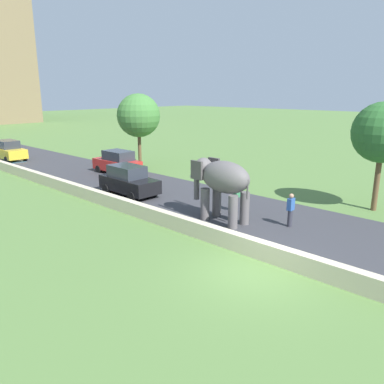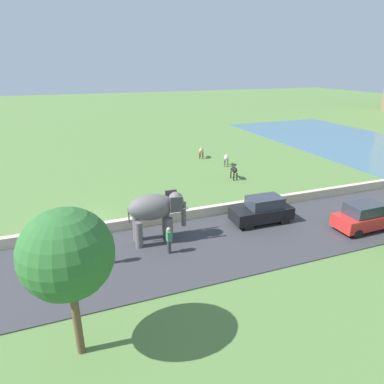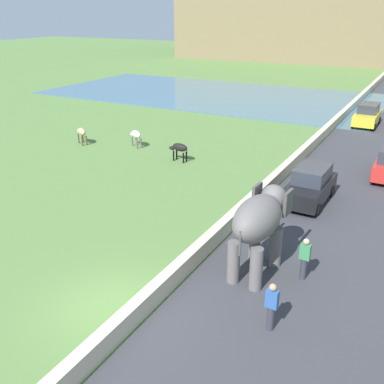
{
  "view_description": "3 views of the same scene",
  "coord_description": "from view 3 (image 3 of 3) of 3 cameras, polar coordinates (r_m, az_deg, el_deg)",
  "views": [
    {
      "loc": [
        -10.29,
        -6.8,
        6.12
      ],
      "look_at": [
        2.42,
        5.14,
        1.5
      ],
      "focal_mm": 35.86,
      "sensor_mm": 36.0,
      "label": 1
    },
    {
      "loc": [
        20.67,
        -0.11,
        9.8
      ],
      "look_at": [
        -0.61,
        7.95,
        1.19
      ],
      "focal_mm": 31.59,
      "sensor_mm": 36.0,
      "label": 2
    },
    {
      "loc": [
        8.03,
        -9.14,
        8.86
      ],
      "look_at": [
        0.05,
        5.5,
        1.99
      ],
      "focal_mm": 41.77,
      "sensor_mm": 36.0,
      "label": 3
    }
  ],
  "objects": [
    {
      "name": "person_beside_elephant",
      "position": [
        16.05,
        14.17,
        -8.2
      ],
      "size": [
        0.36,
        0.22,
        1.63
      ],
      "color": "#33333D",
      "rests_on": "ground"
    },
    {
      "name": "barrier_wall",
      "position": [
        29.25,
        13.87,
        4.83
      ],
      "size": [
        0.4,
        110.0,
        0.7
      ],
      "primitive_type": "cube",
      "color": "beige",
      "rests_on": "ground"
    },
    {
      "name": "car_yellow",
      "position": [
        39.07,
        21.48,
        9.12
      ],
      "size": [
        1.8,
        4.0,
        1.8
      ],
      "color": "gold",
      "rests_on": "ground"
    },
    {
      "name": "cow_tan",
      "position": [
        32.38,
        -13.92,
        7.41
      ],
      "size": [
        1.37,
        0.98,
        1.15
      ],
      "color": "tan",
      "rests_on": "ground"
    },
    {
      "name": "elephant",
      "position": [
        15.67,
        8.65,
        -3.67
      ],
      "size": [
        1.53,
        3.5,
        2.99
      ],
      "color": "#605B5B",
      "rests_on": "ground"
    },
    {
      "name": "cow_white",
      "position": [
        31.02,
        -7.18,
        7.25
      ],
      "size": [
        1.37,
        0.98,
        1.15
      ],
      "color": "silver",
      "rests_on": "ground"
    },
    {
      "name": "person_trailing",
      "position": [
        13.54,
        10.11,
        -14.16
      ],
      "size": [
        0.36,
        0.22,
        1.63
      ],
      "color": "#33333D",
      "rests_on": "ground"
    },
    {
      "name": "road_surface",
      "position": [
        30.6,
        21.7,
        4.02
      ],
      "size": [
        7.0,
        120.0,
        0.06
      ],
      "primitive_type": "cube",
      "color": "#38383D",
      "rests_on": "ground"
    },
    {
      "name": "ground_plane",
      "position": [
        15.05,
        -10.57,
        -14.1
      ],
      "size": [
        220.0,
        220.0,
        0.0
      ],
      "primitive_type": "plane",
      "color": "#567A3D"
    },
    {
      "name": "lake",
      "position": [
        50.69,
        2.42,
        12.37
      ],
      "size": [
        36.0,
        18.0,
        0.08
      ],
      "primitive_type": "cube",
      "color": "#426B84",
      "rests_on": "ground"
    },
    {
      "name": "car_black",
      "position": [
        22.43,
        14.85,
        0.84
      ],
      "size": [
        1.87,
        4.04,
        1.8
      ],
      "color": "black",
      "rests_on": "ground"
    },
    {
      "name": "cow_black",
      "position": [
        27.78,
        -1.64,
        5.62
      ],
      "size": [
        1.42,
        0.58,
        1.15
      ],
      "color": "black",
      "rests_on": "ground"
    }
  ]
}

